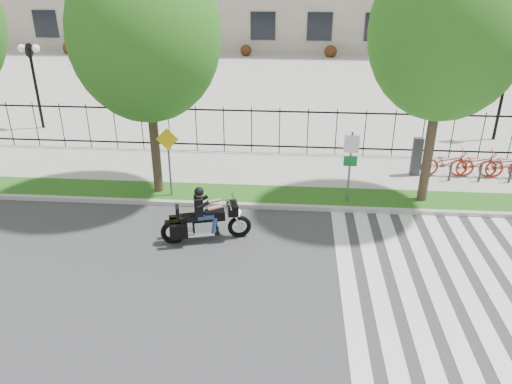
{
  "coord_description": "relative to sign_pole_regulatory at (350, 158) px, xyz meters",
  "views": [
    {
      "loc": [
        0.67,
        -11.21,
        7.74
      ],
      "look_at": [
        -0.5,
        3.0,
        1.12
      ],
      "focal_mm": 35.0,
      "sensor_mm": 36.0,
      "label": 1
    }
  ],
  "objects": [
    {
      "name": "lamp_post_right",
      "position": [
        7.46,
        7.42,
        1.47
      ],
      "size": [
        1.06,
        0.7,
        4.25
      ],
      "color": "black",
      "rests_on": "ground"
    },
    {
      "name": "sign_pole_warning",
      "position": [
        -6.19,
        0.0,
        0.0
      ],
      "size": [
        0.78,
        0.09,
        2.49
      ],
      "color": "#59595B",
      "rests_on": "grass_verge"
    },
    {
      "name": "grass_verge",
      "position": [
        -2.54,
        0.37,
        -1.66
      ],
      "size": [
        60.0,
        1.5,
        0.15
      ],
      "primitive_type": "cube",
      "color": "#1F5314",
      "rests_on": "ground"
    },
    {
      "name": "sign_pole_regulatory",
      "position": [
        0.0,
        0.0,
        0.0
      ],
      "size": [
        0.5,
        0.09,
        2.5
      ],
      "color": "#59595B",
      "rests_on": "grass_verge"
    },
    {
      "name": "iron_fence",
      "position": [
        -2.54,
        4.62,
        -0.59
      ],
      "size": [
        30.0,
        0.06,
        2.0
      ],
      "primitive_type": null,
      "color": "black",
      "rests_on": "sidewalk"
    },
    {
      "name": "street_tree_1",
      "position": [
        -6.75,
        0.37,
        3.86
      ],
      "size": [
        4.91,
        4.91,
        8.29
      ],
      "color": "#3D2F21",
      "rests_on": "grass_verge"
    },
    {
      "name": "plaza",
      "position": [
        -2.54,
        20.42,
        -1.69
      ],
      "size": [
        80.0,
        34.0,
        0.1
      ],
      "primitive_type": "cube",
      "color": "#ACA9A1",
      "rests_on": "ground"
    },
    {
      "name": "crosswalk_stripes",
      "position": [
        2.28,
        -4.58,
        -1.73
      ],
      "size": [
        5.7,
        8.0,
        0.01
      ],
      "primitive_type": null,
      "color": "silver",
      "rests_on": "ground"
    },
    {
      "name": "street_tree_2",
      "position": [
        2.62,
        0.37,
        4.05
      ],
      "size": [
        4.78,
        4.78,
        8.4
      ],
      "color": "#3D2F21",
      "rests_on": "grass_verge"
    },
    {
      "name": "lamp_post_left",
      "position": [
        -14.54,
        7.42,
        1.47
      ],
      "size": [
        1.06,
        0.7,
        4.25
      ],
      "color": "black",
      "rests_on": "ground"
    },
    {
      "name": "sidewalk",
      "position": [
        -2.54,
        2.87,
        -1.66
      ],
      "size": [
        60.0,
        3.5,
        0.15
      ],
      "primitive_type": "cube",
      "color": "#ACA9A1",
      "rests_on": "ground"
    },
    {
      "name": "curb",
      "position": [
        -2.54,
        -0.48,
        -1.66
      ],
      "size": [
        60.0,
        0.2,
        0.15
      ],
      "primitive_type": "cube",
      "color": "#A5A39B",
      "rests_on": "ground"
    },
    {
      "name": "ground",
      "position": [
        -2.54,
        -4.58,
        -1.74
      ],
      "size": [
        120.0,
        120.0,
        0.0
      ],
      "primitive_type": "plane",
      "color": "#363639",
      "rests_on": "ground"
    },
    {
      "name": "motorcycle_rider",
      "position": [
        -4.47,
        -2.75,
        -1.03
      ],
      "size": [
        2.7,
        1.19,
        2.12
      ],
      "color": "black",
      "rests_on": "ground"
    }
  ]
}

